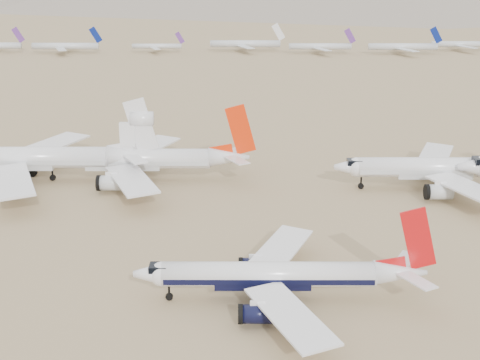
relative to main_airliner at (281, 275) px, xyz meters
The scene contains 6 objects.
ground 12.98m from the main_airliner, 32.02° to the right, with size 7000.00×7000.00×0.00m, color #8E7652.
main_airliner is the anchor object (origin of this frame).
row2_gold_tail 67.39m from the main_airliner, 52.62° to the left, with size 49.84×48.74×17.75m.
row2_orange_tail 67.03m from the main_airliner, 117.11° to the left, with size 51.85×50.72×18.50m.
row2_white_trijet 80.88m from the main_airliner, 133.00° to the left, with size 56.82×55.53×20.13m.
distant_storage_row 305.24m from the main_airliner, 93.18° to the left, with size 482.56×53.86×14.30m.
Camera 1 is at (-16.46, -84.91, 48.57)m, focal length 50.00 mm.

